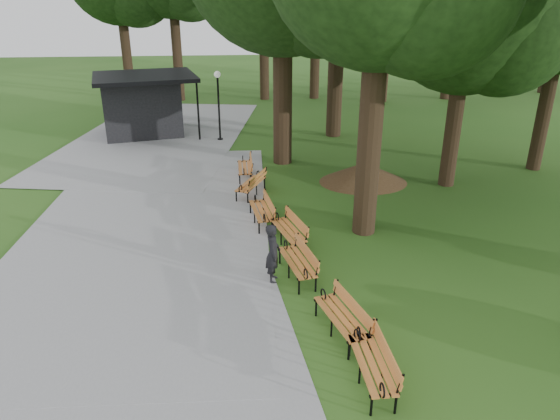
{
  "coord_description": "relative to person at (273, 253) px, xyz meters",
  "views": [
    {
      "loc": [
        -1.0,
        -12.49,
        6.97
      ],
      "look_at": [
        0.24,
        1.21,
        1.1
      ],
      "focal_mm": 33.18,
      "sensor_mm": 36.0,
      "label": 1
    }
  ],
  "objects": [
    {
      "name": "kiosk",
      "position": [
        -5.57,
        15.4,
        0.74
      ],
      "size": [
        5.74,
        5.25,
        3.08
      ],
      "primitive_type": null,
      "rotation": [
        0.0,
        0.0,
        0.22
      ],
      "color": "black",
      "rests_on": "ground"
    },
    {
      "name": "lawn_tree_1",
      "position": [
        7.25,
        6.6,
        5.72
      ],
      "size": [
        6.14,
        6.14,
        9.62
      ],
      "color": "black",
      "rests_on": "ground"
    },
    {
      "name": "bench_2",
      "position": [
        0.64,
        0.13,
        -0.36
      ],
      "size": [
        1.01,
        1.99,
        0.88
      ],
      "primitive_type": null,
      "rotation": [
        0.0,
        0.0,
        -1.37
      ],
      "color": "orange",
      "rests_on": "ground"
    },
    {
      "name": "path",
      "position": [
        -3.87,
        3.87,
        -0.77
      ],
      "size": [
        12.0,
        38.0,
        0.06
      ],
      "primitive_type": "cube",
      "color": "#98989B",
      "rests_on": "ground"
    },
    {
      "name": "bench_5",
      "position": [
        -0.33,
        6.13,
        -0.36
      ],
      "size": [
        1.38,
        1.99,
        0.88
      ],
      "primitive_type": null,
      "rotation": [
        0.0,
        0.0,
        -2.0
      ],
      "color": "orange",
      "rests_on": "ground"
    },
    {
      "name": "dirt_mound",
      "position": [
        4.11,
        7.14,
        -0.4
      ],
      "size": [
        2.88,
        2.88,
        0.8
      ],
      "primitive_type": "cone",
      "color": "#47301C",
      "rests_on": "ground"
    },
    {
      "name": "person",
      "position": [
        0.0,
        0.0,
        0.0
      ],
      "size": [
        0.43,
        0.61,
        1.6
      ],
      "primitive_type": "imported",
      "rotation": [
        0.0,
        0.0,
        1.48
      ],
      "color": "black",
      "rests_on": "ground"
    },
    {
      "name": "bench_1",
      "position": [
        1.29,
        -2.41,
        -0.36
      ],
      "size": [
        1.11,
        2.0,
        0.88
      ],
      "primitive_type": null,
      "rotation": [
        0.0,
        0.0,
        -1.31
      ],
      "color": "orange",
      "rests_on": "ground"
    },
    {
      "name": "ground",
      "position": [
        0.13,
        0.87,
        -0.8
      ],
      "size": [
        100.0,
        100.0,
        0.0
      ],
      "primitive_type": "plane",
      "color": "#285618",
      "rests_on": "ground"
    },
    {
      "name": "bench_0",
      "position": [
        1.57,
        -3.95,
        -0.36
      ],
      "size": [
        0.68,
        1.91,
        0.88
      ],
      "primitive_type": null,
      "rotation": [
        0.0,
        0.0,
        -1.55
      ],
      "color": "orange",
      "rests_on": "ground"
    },
    {
      "name": "bench_4",
      "position": [
        -0.1,
        3.6,
        -0.36
      ],
      "size": [
        0.87,
        1.96,
        0.88
      ],
      "primitive_type": null,
      "rotation": [
        0.0,
        0.0,
        -1.45
      ],
      "color": "orange",
      "rests_on": "ground"
    },
    {
      "name": "bench_3",
      "position": [
        0.61,
        2.08,
        -0.36
      ],
      "size": [
        1.1,
        2.0,
        0.88
      ],
      "primitive_type": null,
      "rotation": [
        0.0,
        0.0,
        -1.31
      ],
      "color": "orange",
      "rests_on": "ground"
    },
    {
      "name": "bench_6",
      "position": [
        -0.51,
        8.05,
        -0.36
      ],
      "size": [
        0.65,
        1.9,
        0.88
      ],
      "primitive_type": null,
      "rotation": [
        0.0,
        0.0,
        -1.57
      ],
      "color": "orange",
      "rests_on": "ground"
    },
    {
      "name": "lamp_post",
      "position": [
        -1.58,
        13.81,
        1.63
      ],
      "size": [
        0.32,
        0.32,
        3.41
      ],
      "color": "black",
      "rests_on": "ground"
    }
  ]
}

